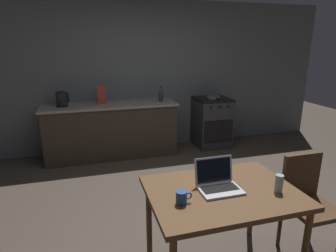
{
  "coord_description": "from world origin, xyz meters",
  "views": [
    {
      "loc": [
        -0.96,
        -2.61,
        1.84
      ],
      "look_at": [
        0.03,
        0.79,
        0.82
      ],
      "focal_mm": 30.69,
      "sensor_mm": 36.0,
      "label": 1
    }
  ],
  "objects_px": {
    "stove_oven": "(212,122)",
    "drinking_glass": "(279,184)",
    "coffee_mug": "(182,197)",
    "laptop": "(218,183)",
    "bottle": "(161,95)",
    "dining_table": "(223,199)",
    "electric_kettle": "(62,99)",
    "frying_pan": "(214,97)",
    "cereal_box": "(101,95)",
    "chair": "(307,198)"
  },
  "relations": [
    {
      "from": "chair",
      "to": "frying_pan",
      "type": "xyz_separation_m",
      "value": [
        0.39,
        2.81,
        0.4
      ]
    },
    {
      "from": "chair",
      "to": "coffee_mug",
      "type": "bearing_deg",
      "value": 175.72
    },
    {
      "from": "electric_kettle",
      "to": "cereal_box",
      "type": "height_order",
      "value": "cereal_box"
    },
    {
      "from": "laptop",
      "to": "coffee_mug",
      "type": "bearing_deg",
      "value": -160.41
    },
    {
      "from": "bottle",
      "to": "drinking_glass",
      "type": "relative_size",
      "value": 1.8
    },
    {
      "from": "chair",
      "to": "frying_pan",
      "type": "relative_size",
      "value": 2.22
    },
    {
      "from": "stove_oven",
      "to": "electric_kettle",
      "type": "height_order",
      "value": "electric_kettle"
    },
    {
      "from": "electric_kettle",
      "to": "cereal_box",
      "type": "relative_size",
      "value": 0.8
    },
    {
      "from": "chair",
      "to": "electric_kettle",
      "type": "distance_m",
      "value": 3.61
    },
    {
      "from": "electric_kettle",
      "to": "drinking_glass",
      "type": "xyz_separation_m",
      "value": [
        1.71,
        -3.02,
        -0.19
      ]
    },
    {
      "from": "stove_oven",
      "to": "drinking_glass",
      "type": "height_order",
      "value": "stove_oven"
    },
    {
      "from": "frying_pan",
      "to": "coffee_mug",
      "type": "height_order",
      "value": "frying_pan"
    },
    {
      "from": "laptop",
      "to": "coffee_mug",
      "type": "distance_m",
      "value": 0.36
    },
    {
      "from": "laptop",
      "to": "frying_pan",
      "type": "height_order",
      "value": "laptop"
    },
    {
      "from": "bottle",
      "to": "dining_table",
      "type": "bearing_deg",
      "value": -95.15
    },
    {
      "from": "stove_oven",
      "to": "coffee_mug",
      "type": "bearing_deg",
      "value": -118.3
    },
    {
      "from": "laptop",
      "to": "frying_pan",
      "type": "bearing_deg",
      "value": 65.35
    },
    {
      "from": "coffee_mug",
      "to": "drinking_glass",
      "type": "bearing_deg",
      "value": -3.94
    },
    {
      "from": "laptop",
      "to": "bottle",
      "type": "bearing_deg",
      "value": 83.76
    },
    {
      "from": "laptop",
      "to": "drinking_glass",
      "type": "relative_size",
      "value": 2.28
    },
    {
      "from": "stove_oven",
      "to": "dining_table",
      "type": "relative_size",
      "value": 0.78
    },
    {
      "from": "stove_oven",
      "to": "cereal_box",
      "type": "bearing_deg",
      "value": 179.34
    },
    {
      "from": "laptop",
      "to": "chair",
      "type": "bearing_deg",
      "value": 0.12
    },
    {
      "from": "stove_oven",
      "to": "electric_kettle",
      "type": "distance_m",
      "value": 2.61
    },
    {
      "from": "drinking_glass",
      "to": "chair",
      "type": "bearing_deg",
      "value": 21.7
    },
    {
      "from": "coffee_mug",
      "to": "cereal_box",
      "type": "relative_size",
      "value": 0.4
    },
    {
      "from": "laptop",
      "to": "electric_kettle",
      "type": "bearing_deg",
      "value": 113.96
    },
    {
      "from": "cereal_box",
      "to": "frying_pan",
      "type": "bearing_deg",
      "value": -1.45
    },
    {
      "from": "drinking_glass",
      "to": "cereal_box",
      "type": "height_order",
      "value": "cereal_box"
    },
    {
      "from": "chair",
      "to": "electric_kettle",
      "type": "height_order",
      "value": "electric_kettle"
    },
    {
      "from": "laptop",
      "to": "frying_pan",
      "type": "xyz_separation_m",
      "value": [
        1.27,
        2.82,
        0.12
      ]
    },
    {
      "from": "cereal_box",
      "to": "electric_kettle",
      "type": "bearing_deg",
      "value": -178.1
    },
    {
      "from": "stove_oven",
      "to": "laptop",
      "type": "distance_m",
      "value": 3.13
    },
    {
      "from": "electric_kettle",
      "to": "frying_pan",
      "type": "xyz_separation_m",
      "value": [
        2.56,
        -0.03,
        -0.09
      ]
    },
    {
      "from": "laptop",
      "to": "cereal_box",
      "type": "bearing_deg",
      "value": 103.06
    },
    {
      "from": "chair",
      "to": "bottle",
      "type": "bearing_deg",
      "value": 91.57
    },
    {
      "from": "chair",
      "to": "electric_kettle",
      "type": "xyz_separation_m",
      "value": [
        -2.17,
        2.84,
        0.49
      ]
    },
    {
      "from": "dining_table",
      "to": "chair",
      "type": "relative_size",
      "value": 1.27
    },
    {
      "from": "bottle",
      "to": "coffee_mug",
      "type": "height_order",
      "value": "bottle"
    },
    {
      "from": "drinking_glass",
      "to": "coffee_mug",
      "type": "bearing_deg",
      "value": 176.06
    },
    {
      "from": "chair",
      "to": "coffee_mug",
      "type": "relative_size",
      "value": 7.63
    },
    {
      "from": "laptop",
      "to": "electric_kettle",
      "type": "xyz_separation_m",
      "value": [
        -1.29,
        2.85,
        0.21
      ]
    },
    {
      "from": "stove_oven",
      "to": "dining_table",
      "type": "bearing_deg",
      "value": -113.15
    },
    {
      "from": "coffee_mug",
      "to": "stove_oven",
      "type": "bearing_deg",
      "value": 61.7
    },
    {
      "from": "dining_table",
      "to": "laptop",
      "type": "distance_m",
      "value": 0.13
    },
    {
      "from": "stove_oven",
      "to": "bottle",
      "type": "xyz_separation_m",
      "value": [
        -0.97,
        -0.05,
        0.57
      ]
    },
    {
      "from": "chair",
      "to": "bottle",
      "type": "relative_size",
      "value": 3.57
    },
    {
      "from": "stove_oven",
      "to": "drinking_glass",
      "type": "relative_size",
      "value": 6.38
    },
    {
      "from": "laptop",
      "to": "frying_pan",
      "type": "relative_size",
      "value": 0.79
    },
    {
      "from": "laptop",
      "to": "bottle",
      "type": "distance_m",
      "value": 2.82
    }
  ]
}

